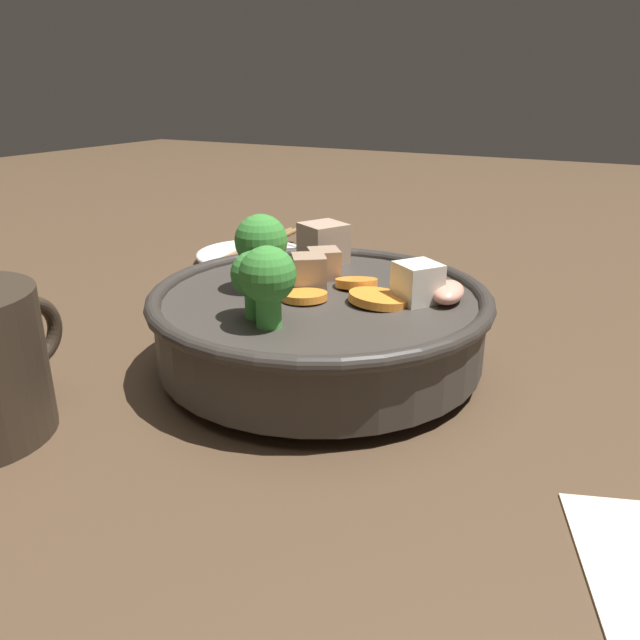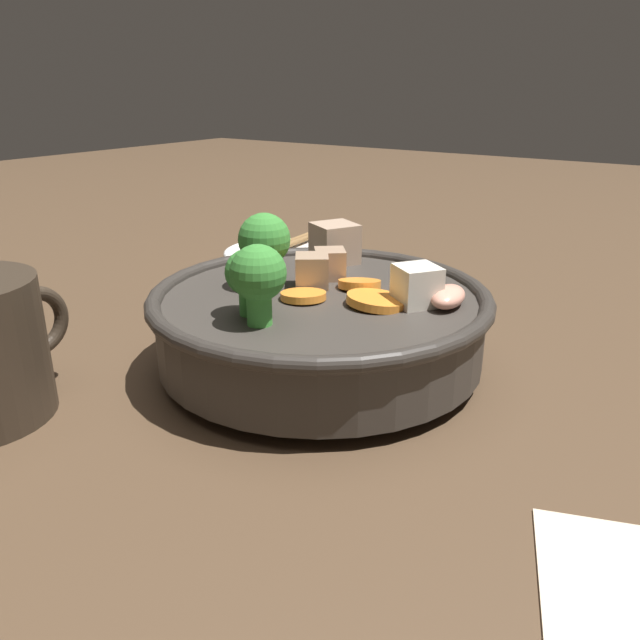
# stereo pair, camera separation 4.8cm
# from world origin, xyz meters

# --- Properties ---
(ground_plane) EXTENTS (3.00, 3.00, 0.00)m
(ground_plane) POSITION_xyz_m (0.00, 0.00, 0.00)
(ground_plane) COLOR #4C3826
(stirfry_bowl) EXTENTS (0.26, 0.26, 0.12)m
(stirfry_bowl) POSITION_xyz_m (-0.00, 0.00, 0.04)
(stirfry_bowl) COLOR #38332D
(stirfry_bowl) RESTS_ON ground_plane
(side_saucer) EXTENTS (0.14, 0.14, 0.01)m
(side_saucer) POSITION_xyz_m (0.23, 0.22, 0.01)
(side_saucer) COLOR white
(side_saucer) RESTS_ON ground_plane
(napkin) EXTENTS (0.13, 0.11, 0.00)m
(napkin) POSITION_xyz_m (-0.12, -0.25, 0.00)
(napkin) COLOR beige
(napkin) RESTS_ON ground_plane
(chopsticks_pair) EXTENTS (0.23, 0.03, 0.01)m
(chopsticks_pair) POSITION_xyz_m (0.23, 0.22, 0.02)
(chopsticks_pair) COLOR olive
(chopsticks_pair) RESTS_ON side_saucer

